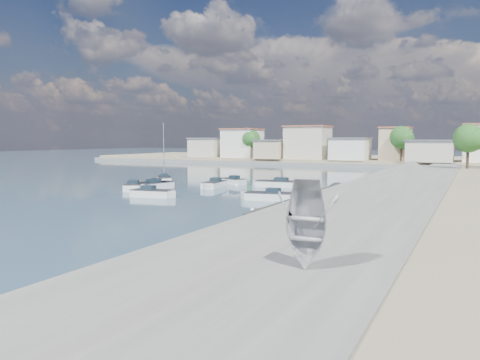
# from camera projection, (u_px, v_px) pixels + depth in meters

# --- Properties ---
(ground) EXTENTS (400.00, 400.00, 0.00)m
(ground) POSITION_uv_depth(u_px,v_px,m) (322.00, 177.00, 79.02)
(ground) COLOR #324F64
(ground) RESTS_ON ground
(seawall_walkway) EXTENTS (5.00, 90.00, 1.80)m
(seawall_walkway) POSITION_uv_depth(u_px,v_px,m) (422.00, 194.00, 46.62)
(seawall_walkway) COLOR slate
(seawall_walkway) RESTS_ON ground
(breakwater) EXTENTS (2.00, 31.02, 0.35)m
(breakwater) POSITION_uv_depth(u_px,v_px,m) (309.00, 195.00, 51.62)
(breakwater) COLOR black
(breakwater) RESTS_ON ground
(far_shore_land) EXTENTS (160.00, 40.00, 1.40)m
(far_shore_land) POSITION_uv_depth(u_px,v_px,m) (379.00, 160.00, 125.18)
(far_shore_land) COLOR gray
(far_shore_land) RESTS_ON ground
(far_shore_quay) EXTENTS (160.00, 2.50, 0.80)m
(far_shore_quay) POSITION_uv_depth(u_px,v_px,m) (362.00, 165.00, 106.54)
(far_shore_quay) COLOR slate
(far_shore_quay) RESTS_ON ground
(far_town) EXTENTS (113.01, 12.80, 8.35)m
(far_town) POSITION_uv_depth(u_px,v_px,m) (415.00, 145.00, 106.58)
(far_town) COLOR beige
(far_town) RESTS_ON far_shore_land
(shore_trees) EXTENTS (74.56, 38.32, 7.92)m
(shore_trees) POSITION_uv_depth(u_px,v_px,m) (399.00, 140.00, 99.71)
(shore_trees) COLOR #38281E
(shore_trees) RESTS_ON ground
(motorboat_a) EXTENTS (4.34, 5.36, 1.48)m
(motorboat_a) POSITION_uv_depth(u_px,v_px,m) (134.00, 187.00, 59.15)
(motorboat_a) COLOR white
(motorboat_a) RESTS_ON ground
(motorboat_b) EXTENTS (2.60, 4.93, 1.48)m
(motorboat_b) POSITION_uv_depth(u_px,v_px,m) (159.00, 185.00, 61.00)
(motorboat_b) COLOR white
(motorboat_b) RESTS_ON ground
(motorboat_c) EXTENTS (6.41, 2.65, 1.48)m
(motorboat_c) POSITION_uv_depth(u_px,v_px,m) (275.00, 184.00, 62.51)
(motorboat_c) COLOR white
(motorboat_c) RESTS_ON ground
(motorboat_d) EXTENTS (5.51, 2.84, 1.48)m
(motorboat_d) POSITION_uv_depth(u_px,v_px,m) (266.00, 196.00, 48.94)
(motorboat_d) COLOR white
(motorboat_d) RESTS_ON ground
(motorboat_e) EXTENTS (2.84, 5.20, 1.48)m
(motorboat_e) POSITION_uv_depth(u_px,v_px,m) (157.00, 186.00, 60.23)
(motorboat_e) COLOR white
(motorboat_e) RESTS_ON ground
(motorboat_f) EXTENTS (4.66, 3.02, 1.48)m
(motorboat_f) POSITION_uv_depth(u_px,v_px,m) (231.00, 181.00, 66.19)
(motorboat_f) COLOR white
(motorboat_f) RESTS_ON ground
(motorboat_g) EXTENTS (2.45, 5.46, 1.48)m
(motorboat_g) POSITION_uv_depth(u_px,v_px,m) (213.00, 185.00, 61.23)
(motorboat_g) COLOR white
(motorboat_g) RESTS_ON ground
(motorboat_h) EXTENTS (5.23, 2.46, 1.48)m
(motorboat_h) POSITION_uv_depth(u_px,v_px,m) (154.00, 194.00, 51.33)
(motorboat_h) COLOR white
(motorboat_h) RESTS_ON ground
(sailboat) EXTENTS (4.95, 5.49, 9.00)m
(sailboat) POSITION_uv_depth(u_px,v_px,m) (164.00, 179.00, 69.72)
(sailboat) COLOR white
(sailboat) RESTS_ON ground
(mooring_buoys) EXTENTS (18.58, 25.91, 0.38)m
(mooring_buoys) POSITION_uv_depth(u_px,v_px,m) (308.00, 196.00, 51.58)
(mooring_buoys) COLOR white
(mooring_buoys) RESTS_ON ground
(overturned_dinghy) EXTENTS (3.29, 1.63, 0.61)m
(overturned_dinghy) POSITION_uv_depth(u_px,v_px,m) (305.00, 261.00, 16.41)
(overturned_dinghy) COLOR #A5A8AD
(overturned_dinghy) RESTS_ON seawall_walkway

